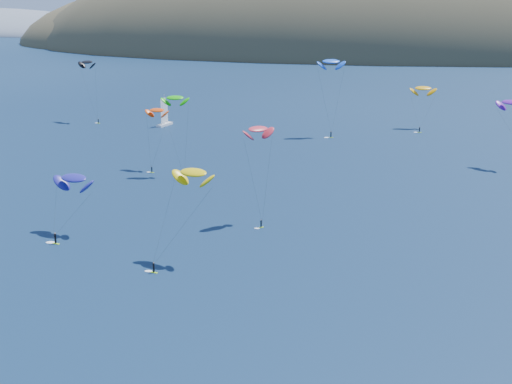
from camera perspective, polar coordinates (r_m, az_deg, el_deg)
name	(u,v)px	position (r m, az deg, el deg)	size (l,w,h in m)	color
island	(405,61)	(618.20, 11.82, 10.22)	(730.00, 300.00, 210.00)	#3D3526
sailboat	(165,123)	(258.81, -7.32, 5.49)	(9.59, 8.42, 11.47)	silver
kitesurfer_1	(157,110)	(194.85, -7.92, 6.49)	(7.06, 8.45, 17.70)	#A0E219
kitesurfer_2	(193,173)	(126.45, -5.04, 1.55)	(10.60, 11.85, 18.33)	#A0E219
kitesurfer_3	(175,98)	(187.11, -6.49, 7.48)	(8.54, 11.11, 22.11)	#A0E219
kitesurfer_4	(331,62)	(238.47, 6.04, 10.34)	(9.86, 8.54, 26.98)	#A0E219
kitesurfer_6	(511,102)	(206.30, 19.73, 6.77)	(11.19, 10.39, 19.98)	#A0E219
kitesurfer_9	(258,129)	(146.55, 0.18, 5.04)	(7.44, 9.12, 21.64)	#A0E219
kitesurfer_10	(74,178)	(146.33, -14.39, 1.08)	(10.06, 12.01, 13.63)	#A0E219
kitesurfer_11	(423,88)	(258.36, 13.23, 8.08)	(9.12, 12.57, 16.34)	#A0E219
kitesurfer_12	(87,62)	(271.93, -13.37, 10.07)	(10.24, 9.35, 23.75)	#A0E219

